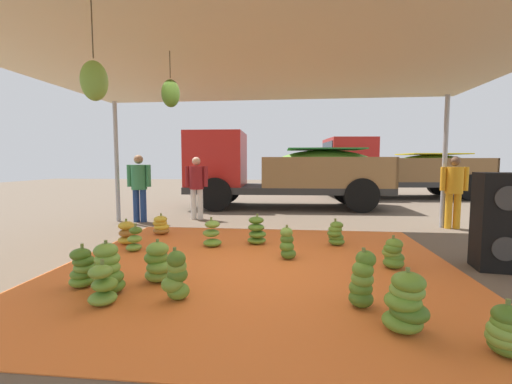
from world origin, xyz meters
The scene contains 25 objects.
ground_plane centered at (0.00, 3.00, 0.00)m, with size 40.00×40.00×0.00m, color brown.
tarp_orange centered at (0.00, 0.00, 0.01)m, with size 5.48×5.24×0.01m, color orange.
tent_canopy centered at (-0.01, -0.10, 2.88)m, with size 8.00×7.00×2.97m.
banana_bunch_0 centered at (-1.13, -0.78, 0.24)m, with size 0.42×0.41×0.53m.
banana_bunch_1 centered at (-0.14, 1.27, 0.24)m, with size 0.46×0.49×0.55m.
banana_bunch_2 centered at (-1.42, -1.49, 0.21)m, with size 0.40×0.42×0.48m.
banana_bunch_3 centered at (-2.15, 1.87, 0.19)m, with size 0.40×0.40×0.43m.
banana_bunch_4 centered at (-1.55, -1.17, 0.27)m, with size 0.43×0.41×0.60m.
banana_bunch_5 centered at (2.10, -2.03, 0.20)m, with size 0.37×0.37×0.44m.
banana_bunch_6 centered at (0.41, 0.41, 0.23)m, with size 0.33×0.34×0.51m.
banana_bunch_7 centered at (1.87, 0.12, 0.20)m, with size 0.35×0.39×0.45m.
banana_bunch_8 centered at (-0.72, -1.28, 0.26)m, with size 0.38×0.37×0.57m.
banana_bunch_9 centered at (1.19, -1.24, 0.28)m, with size 0.35×0.34×0.60m.
banana_bunch_10 centered at (1.46, -1.72, 0.26)m, with size 0.49×0.44×0.57m.
banana_bunch_11 centered at (-2.08, 0.59, 0.19)m, with size 0.33×0.34×0.45m.
banana_bunch_12 centered at (-2.42, 1.01, 0.20)m, with size 0.44×0.44×0.46m.
banana_bunch_13 centered at (1.24, 1.35, 0.20)m, with size 0.37×0.38×0.47m.
banana_bunch_14 centered at (-1.94, -1.03, 0.23)m, with size 0.40×0.39×0.51m.
banana_bunch_15 centered at (-0.90, 1.04, 0.21)m, with size 0.43×0.44×0.50m.
cargo_truck_main centered at (0.07, 6.34, 1.22)m, with size 6.34×2.54×2.40m.
cargo_truck_far centered at (4.66, 9.88, 1.20)m, with size 6.36×3.07×2.40m.
worker_0 centered at (3.98, 3.20, 0.92)m, with size 0.58×0.35×1.58m.
worker_1 centered at (-3.22, 3.26, 0.95)m, with size 0.60×0.36×1.63m.
worker_2 centered at (-1.95, 3.79, 0.92)m, with size 0.58×0.35×1.58m.
speaker_stack centered at (3.23, 0.23, 0.66)m, with size 0.55×0.53×1.32m.
Camera 1 is at (0.49, -4.69, 1.47)m, focal length 24.13 mm.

